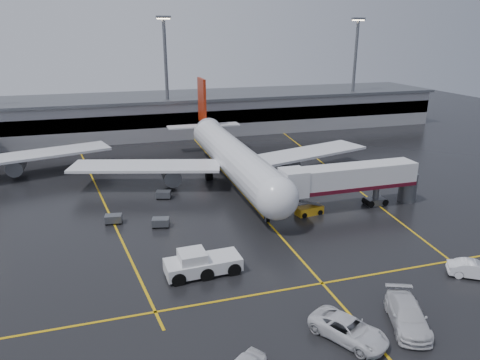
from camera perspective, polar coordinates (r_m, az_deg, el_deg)
name	(u,v)px	position (r m, az deg, el deg)	size (l,w,h in m)	color
ground	(250,202)	(61.62, 1.24, -2.79)	(220.00, 220.00, 0.00)	black
apron_line_centre	(250,202)	(61.62, 1.24, -2.78)	(0.25, 90.00, 0.02)	gold
apron_line_stop	(322,283)	(43.37, 10.51, -12.90)	(60.00, 0.25, 0.02)	gold
apron_line_left	(99,192)	(68.35, -17.64, -1.50)	(0.25, 70.00, 0.02)	gold
apron_line_right	(332,170)	(77.18, 11.71, 1.27)	(0.25, 70.00, 0.02)	gold
terminal	(186,113)	(105.59, -6.91, 8.54)	(122.00, 19.00, 8.60)	gray
light_mast_mid	(166,71)	(97.72, -9.47, 13.64)	(3.00, 1.20, 25.45)	#595B60
light_mast_right	(355,66)	(112.86, 14.51, 13.94)	(3.00, 1.20, 25.45)	#595B60
main_airliner	(231,155)	(69.13, -1.23, 3.27)	(48.80, 45.60, 14.10)	silver
jet_bridge	(350,180)	(59.87, 13.95, 0.00)	(19.90, 3.40, 6.05)	silver
pushback_tractor	(201,264)	(43.87, -5.04, -10.69)	(7.45, 3.47, 2.61)	silver
belt_loader	(309,210)	(57.96, 8.89, -3.85)	(3.70, 2.05, 2.24)	orange
service_van_a	(349,329)	(36.62, 13.77, -18.13)	(2.82, 6.12, 1.70)	silver
service_van_b	(407,315)	(39.33, 20.70, -15.90)	(2.64, 6.50, 1.89)	silver
service_van_c	(475,270)	(48.72, 27.91, -10.13)	(1.70, 4.88, 1.61)	white
baggage_cart_a	(161,222)	(54.49, -10.15, -5.34)	(2.25, 1.73, 1.12)	#595B60
baggage_cart_b	(113,219)	(56.76, -15.93, -4.78)	(2.16, 1.56, 1.12)	#595B60
baggage_cart_c	(164,194)	(63.46, -9.79, -1.82)	(2.30, 1.84, 1.12)	#595B60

